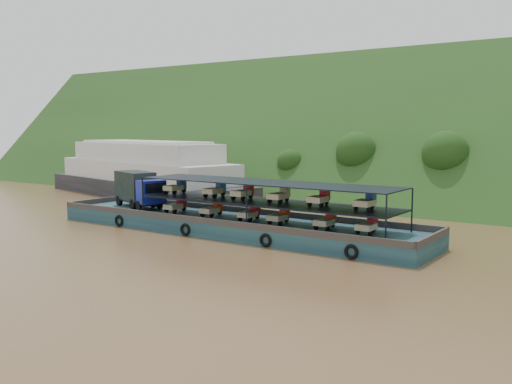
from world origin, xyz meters
The scene contains 4 objects.
ground centered at (0.00, 0.00, 0.00)m, with size 160.00×160.00×0.00m, color brown.
hillside centered at (0.00, 36.00, 0.00)m, with size 140.00×28.00×28.00m, color #1E3C16.
cargo_barge centered at (-3.32, -0.34, 1.16)m, with size 35.00×7.18×4.66m.
passenger_ferry centered at (-27.96, 14.52, 3.16)m, with size 37.10×16.50×7.29m.
Camera 1 is at (27.02, -38.76, 8.83)m, focal length 40.00 mm.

